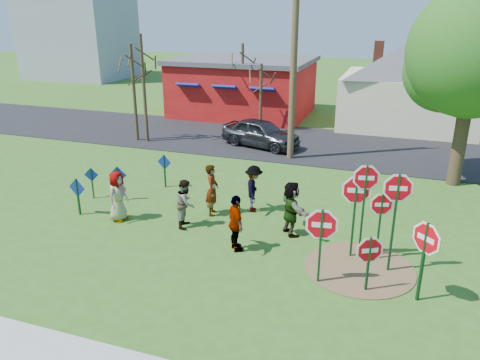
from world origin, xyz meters
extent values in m
plane|color=#335718|center=(0.00, 0.00, 0.00)|extent=(120.00, 120.00, 0.00)
cube|color=black|center=(0.00, 11.50, 0.02)|extent=(120.00, 7.50, 0.04)
cylinder|color=brown|center=(4.50, -1.00, 0.01)|extent=(3.20, 3.20, 0.03)
cube|color=maroon|center=(-5.50, 18.00, 1.80)|extent=(9.00, 7.00, 3.60)
cube|color=#4C4C51|center=(-5.50, 18.00, 3.75)|extent=(9.40, 7.40, 0.30)
cube|color=navy|center=(-8.00, 14.40, 2.40)|extent=(1.60, 0.78, 0.45)
cube|color=navy|center=(-5.50, 14.40, 2.40)|extent=(1.60, 0.78, 0.45)
cube|color=navy|center=(-3.00, 14.40, 2.40)|extent=(1.60, 0.78, 0.45)
cube|color=beige|center=(5.50, 18.00, 1.60)|extent=(8.00, 7.00, 3.20)
pyramid|color=#4C4C51|center=(5.50, 18.00, 5.40)|extent=(9.40, 9.40, 2.20)
cube|color=brown|center=(3.50, 17.00, 4.60)|extent=(0.55, 0.55, 1.40)
cube|color=brown|center=(7.50, 19.00, 4.60)|extent=(0.55, 0.55, 1.40)
cube|color=#8C939E|center=(-28.00, 30.00, 4.00)|extent=(10.00, 8.00, 8.00)
cube|color=#103D1B|center=(3.48, -2.10, 1.10)|extent=(0.07, 0.09, 2.19)
cylinder|color=white|center=(3.48, -2.10, 1.76)|extent=(1.18, 0.21, 1.19)
cylinder|color=red|center=(3.48, -2.10, 1.76)|extent=(1.02, 0.19, 1.03)
cube|color=white|center=(3.48, -2.10, 1.76)|extent=(0.52, 0.09, 0.15)
cube|color=#103D1B|center=(4.41, -0.34, 1.48)|extent=(0.07, 0.08, 2.97)
cylinder|color=white|center=(4.41, -0.34, 2.59)|extent=(1.01, 0.28, 1.03)
cylinder|color=red|center=(4.41, -0.34, 2.59)|extent=(0.87, 0.24, 0.89)
cube|color=white|center=(4.41, -0.34, 2.59)|extent=(0.44, 0.12, 0.13)
cylinder|color=gold|center=(4.41, -0.34, 2.59)|extent=(1.00, 0.27, 1.03)
cube|color=#103D1B|center=(5.30, -0.86, 1.49)|extent=(0.07, 0.09, 2.98)
cylinder|color=white|center=(5.30, -0.86, 2.57)|extent=(1.09, 0.26, 1.11)
cylinder|color=red|center=(5.30, -0.86, 2.57)|extent=(0.94, 0.23, 0.96)
cube|color=white|center=(5.30, -0.86, 2.57)|extent=(0.48, 0.11, 0.14)
cube|color=#103D1B|center=(4.92, -0.27, 1.07)|extent=(0.07, 0.07, 2.14)
cylinder|color=white|center=(4.92, -0.27, 1.80)|extent=(0.89, 0.30, 0.93)
cylinder|color=red|center=(4.92, -0.27, 1.80)|extent=(0.77, 0.26, 0.80)
cube|color=white|center=(4.92, -0.27, 1.80)|extent=(0.39, 0.13, 0.12)
cylinder|color=gold|center=(4.92, -0.27, 1.80)|extent=(0.89, 0.29, 0.93)
cube|color=#103D1B|center=(4.77, -2.10, 0.80)|extent=(0.08, 0.08, 1.59)
cylinder|color=white|center=(4.77, -2.10, 1.23)|extent=(0.90, 0.49, 1.01)
cylinder|color=red|center=(4.77, -2.10, 1.23)|extent=(0.78, 0.43, 0.87)
cube|color=white|center=(4.77, -2.10, 1.23)|extent=(0.40, 0.21, 0.13)
cube|color=#103D1B|center=(6.09, -2.11, 1.11)|extent=(0.10, 0.10, 2.22)
cylinder|color=white|center=(6.09, -2.11, 1.80)|extent=(0.86, 0.79, 1.15)
cylinder|color=red|center=(6.09, -2.11, 1.80)|extent=(0.75, 0.69, 0.99)
cube|color=white|center=(6.09, -2.11, 1.80)|extent=(0.38, 0.35, 0.14)
cylinder|color=gold|center=(6.09, -2.11, 1.80)|extent=(0.86, 0.79, 1.15)
cube|color=#103D1B|center=(4.17, -0.36, 1.30)|extent=(0.07, 0.09, 2.60)
cylinder|color=white|center=(4.17, -0.36, 2.18)|extent=(1.15, 0.22, 1.16)
cylinder|color=red|center=(4.17, -0.36, 2.18)|extent=(0.99, 0.20, 1.00)
cube|color=white|center=(4.17, -0.36, 2.18)|extent=(0.51, 0.10, 0.14)
cube|color=#103D1B|center=(-5.63, -0.47, 0.70)|extent=(0.06, 0.07, 1.39)
cube|color=navy|center=(-5.63, -0.47, 1.06)|extent=(0.71, 0.08, 0.71)
cube|color=#103D1B|center=(-6.11, 1.05, 0.63)|extent=(0.06, 0.06, 1.26)
cube|color=navy|center=(-6.11, 1.05, 0.99)|extent=(0.56, 0.16, 0.57)
cube|color=#103D1B|center=(-4.99, 1.18, 0.70)|extent=(0.07, 0.08, 1.39)
cube|color=navy|center=(-4.99, 1.18, 1.06)|extent=(0.69, 0.22, 0.71)
cube|color=#103D1B|center=(-3.96, 3.09, 0.71)|extent=(0.06, 0.07, 1.42)
cube|color=navy|center=(-3.96, 3.09, 1.10)|extent=(0.66, 0.09, 0.66)
imported|color=#464C95|center=(-4.00, -0.37, 0.91)|extent=(0.64, 0.93, 1.82)
imported|color=#2F7D77|center=(-1.02, 1.16, 0.96)|extent=(0.60, 0.78, 1.92)
imported|color=brown|center=(-1.50, -0.04, 0.85)|extent=(0.80, 0.94, 1.71)
imported|color=#2F2F34|center=(0.33, 1.94, 0.89)|extent=(0.92, 1.27, 1.77)
imported|color=#402C4F|center=(0.72, -1.13, 0.92)|extent=(1.01, 1.13, 1.84)
imported|color=#21592C|center=(2.08, 0.52, 0.94)|extent=(1.50, 1.71, 1.87)
imported|color=#313137|center=(-1.88, 10.23, 0.79)|extent=(4.70, 2.93, 1.49)
cylinder|color=#4C3823|center=(0.13, 8.70, 5.08)|extent=(0.32, 0.32, 10.15)
cylinder|color=#382819|center=(7.64, 7.47, 2.22)|extent=(0.57, 0.57, 4.45)
sphere|color=#1C5015|center=(7.64, 7.47, 5.56)|extent=(5.26, 5.26, 5.26)
sphere|color=#1C5015|center=(6.73, 8.28, 4.65)|extent=(3.44, 3.44, 3.44)
cylinder|color=#382819|center=(-8.26, 9.16, 2.95)|extent=(0.18, 0.18, 5.89)
cylinder|color=#382819|center=(-2.78, 13.17, 2.07)|extent=(0.18, 0.18, 4.13)
cylinder|color=#382819|center=(-8.94, 9.21, 2.68)|extent=(0.18, 0.18, 5.36)
cylinder|color=#382819|center=(-4.42, 14.62, 2.56)|extent=(0.18, 0.18, 5.12)
camera|label=1|loc=(5.09, -13.43, 7.19)|focal=35.00mm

